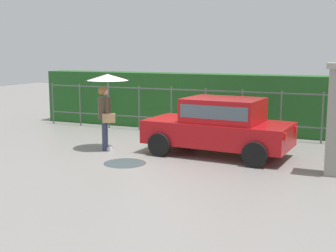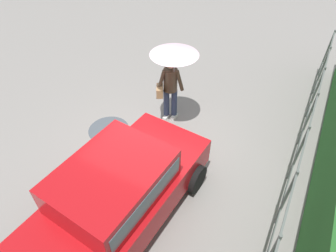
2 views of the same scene
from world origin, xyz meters
The scene contains 6 objects.
ground_plane centered at (0.00, 0.00, 0.00)m, with size 40.00×40.00×0.00m, color gray.
car centered at (1.69, 0.20, 0.80)m, with size 3.84×2.08×1.48m.
pedestrian centered at (-1.31, -0.36, 1.55)m, with size 1.12×1.12×2.05m.
fence_section centered at (0.45, 2.76, 0.83)m, with size 11.85×0.05×1.50m.
hedge_row centered at (0.45, 3.67, 0.95)m, with size 12.80×0.90×1.90m, color #235B23.
puddle_near centered at (-0.14, -1.56, 0.00)m, with size 1.03×1.03×0.00m, color #4C545B.
Camera 1 is at (5.01, -11.02, 2.69)m, focal length 49.07 mm.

